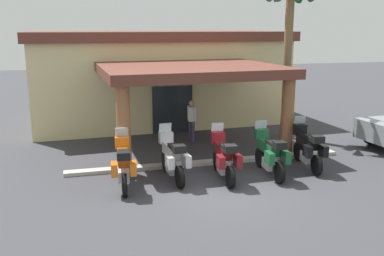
# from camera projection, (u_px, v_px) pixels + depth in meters

# --- Properties ---
(ground_plane) EXTENTS (80.00, 80.00, 0.00)m
(ground_plane) POSITION_uv_depth(u_px,v_px,m) (225.00, 190.00, 12.51)
(ground_plane) COLOR #38383D
(motel_building) EXTENTS (12.54, 11.93, 4.41)m
(motel_building) POSITION_uv_depth(u_px,v_px,m) (158.00, 76.00, 21.40)
(motel_building) COLOR beige
(motel_building) RESTS_ON ground_plane
(motorcycle_orange) EXTENTS (0.73, 2.21, 1.61)m
(motorcycle_orange) POSITION_uv_depth(u_px,v_px,m) (123.00, 164.00, 12.61)
(motorcycle_orange) COLOR black
(motorcycle_orange) RESTS_ON ground_plane
(motorcycle_silver) EXTENTS (0.73, 2.21, 1.61)m
(motorcycle_silver) POSITION_uv_depth(u_px,v_px,m) (173.00, 158.00, 13.24)
(motorcycle_silver) COLOR black
(motorcycle_silver) RESTS_ON ground_plane
(motorcycle_maroon) EXTENTS (0.73, 2.21, 1.61)m
(motorcycle_maroon) POSITION_uv_depth(u_px,v_px,m) (224.00, 157.00, 13.27)
(motorcycle_maroon) COLOR black
(motorcycle_maroon) RESTS_ON ground_plane
(motorcycle_green) EXTENTS (0.72, 2.21, 1.61)m
(motorcycle_green) POSITION_uv_depth(u_px,v_px,m) (270.00, 154.00, 13.64)
(motorcycle_green) COLOR black
(motorcycle_green) RESTS_ON ground_plane
(motorcycle_black) EXTENTS (0.77, 2.21, 1.61)m
(motorcycle_black) POSITION_uv_depth(u_px,v_px,m) (308.00, 148.00, 14.35)
(motorcycle_black) COLOR black
(motorcycle_black) RESTS_ON ground_plane
(pedestrian) EXTENTS (0.32, 0.50, 1.71)m
(pedestrian) POSITION_uv_depth(u_px,v_px,m) (192.00, 118.00, 17.68)
(pedestrian) COLOR #3F334C
(pedestrian) RESTS_ON ground_plane
(palm_tree_near_portico) EXTENTS (1.89, 2.03, 6.58)m
(palm_tree_near_portico) POSITION_uv_depth(u_px,v_px,m) (288.00, 24.00, 17.51)
(palm_tree_near_portico) COLOR brown
(palm_tree_near_portico) RESTS_ON ground_plane
(curb_strip) EXTENTS (9.67, 0.36, 0.12)m
(curb_strip) POSITION_uv_depth(u_px,v_px,m) (209.00, 162.00, 14.89)
(curb_strip) COLOR #ADA89E
(curb_strip) RESTS_ON ground_plane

